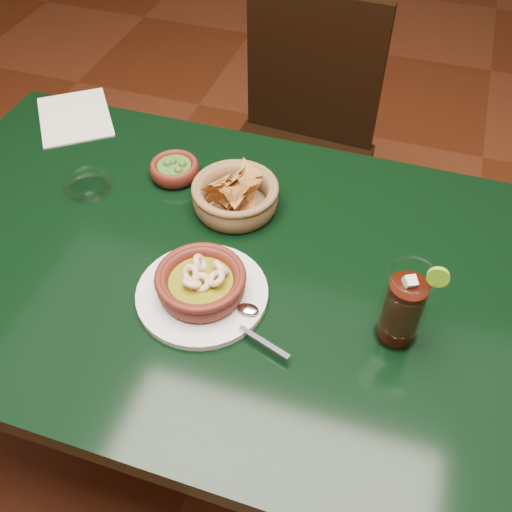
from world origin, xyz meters
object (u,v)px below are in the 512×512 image
(dining_table, at_px, (193,287))
(dining_chair, at_px, (296,147))
(cola_drink, at_px, (403,307))
(shrimp_plate, at_px, (202,285))
(chip_basket, at_px, (235,196))

(dining_table, xyz_separation_m, dining_chair, (0.03, 0.71, -0.15))
(dining_table, xyz_separation_m, cola_drink, (0.40, -0.06, 0.17))
(dining_table, xyz_separation_m, shrimp_plate, (0.06, -0.09, 0.13))
(dining_chair, xyz_separation_m, cola_drink, (0.37, -0.77, 0.32))
(dining_table, relative_size, dining_chair, 1.31)
(chip_basket, bearing_deg, cola_drink, -30.75)
(shrimp_plate, bearing_deg, dining_chair, 92.47)
(shrimp_plate, height_order, cola_drink, cola_drink)
(dining_chair, bearing_deg, dining_table, -92.36)
(dining_chair, height_order, shrimp_plate, dining_chair)
(dining_table, distance_m, cola_drink, 0.44)
(dining_chair, bearing_deg, chip_basket, -88.70)
(cola_drink, bearing_deg, dining_chair, 115.43)
(dining_table, bearing_deg, cola_drink, -9.21)
(shrimp_plate, xyz_separation_m, chip_basket, (-0.02, 0.23, 0.00))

